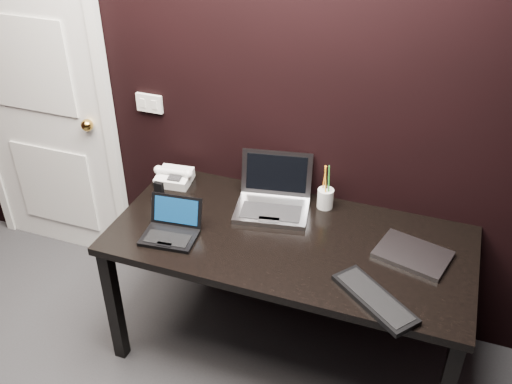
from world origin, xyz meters
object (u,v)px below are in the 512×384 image
(silver_laptop, at_px, (273,200))
(mobile_phone, at_px, (159,193))
(netbook, at_px, (171,230))
(pen_cup, at_px, (325,197))
(desk, at_px, (289,250))
(closed_laptop, at_px, (413,254))
(ext_keyboard, at_px, (375,299))
(desk_phone, at_px, (174,177))
(door, at_px, (38,98))

(silver_laptop, bearing_deg, mobile_phone, -167.15)
(netbook, height_order, pen_cup, pen_cup)
(desk, relative_size, silver_laptop, 4.10)
(desk, xyz_separation_m, closed_laptop, (0.56, 0.06, 0.09))
(silver_laptop, bearing_deg, pen_cup, 22.15)
(netbook, bearing_deg, silver_laptop, 45.29)
(ext_keyboard, relative_size, desk_phone, 1.76)
(desk, relative_size, closed_laptop, 4.70)
(closed_laptop, bearing_deg, netbook, -167.90)
(silver_laptop, relative_size, ext_keyboard, 1.05)
(mobile_phone, bearing_deg, pen_cup, 15.71)
(closed_laptop, bearing_deg, pen_cup, 152.35)
(mobile_phone, bearing_deg, desk, -5.79)
(netbook, relative_size, desk_phone, 1.23)
(door, bearing_deg, silver_laptop, -6.47)
(door, distance_m, desk_phone, 0.97)
(silver_laptop, distance_m, desk_phone, 0.58)
(mobile_phone, bearing_deg, silver_laptop, 12.85)
(silver_laptop, bearing_deg, netbook, -134.71)
(netbook, distance_m, pen_cup, 0.79)
(mobile_phone, bearing_deg, door, 161.84)
(netbook, relative_size, silver_laptop, 0.66)
(mobile_phone, height_order, pen_cup, pen_cup)
(door, bearing_deg, netbook, -26.24)
(ext_keyboard, relative_size, closed_laptop, 1.09)
(silver_laptop, distance_m, mobile_phone, 0.59)
(closed_laptop, height_order, mobile_phone, mobile_phone)
(silver_laptop, height_order, mobile_phone, silver_laptop)
(door, distance_m, ext_keyboard, 2.22)
(closed_laptop, bearing_deg, door, 171.85)
(netbook, height_order, closed_laptop, netbook)
(netbook, bearing_deg, ext_keyboard, -6.52)
(netbook, bearing_deg, pen_cup, 37.71)
(silver_laptop, xyz_separation_m, mobile_phone, (-0.58, -0.13, -0.01))
(desk_phone, bearing_deg, mobile_phone, -90.23)
(door, relative_size, netbook, 7.78)
(closed_laptop, xyz_separation_m, pen_cup, (-0.47, 0.25, 0.05))
(door, bearing_deg, pen_cup, -2.30)
(netbook, xyz_separation_m, desk_phone, (-0.20, 0.42, 0.01))
(desk_phone, relative_size, pen_cup, 0.93)
(pen_cup, bearing_deg, desk_phone, -175.91)
(netbook, xyz_separation_m, pen_cup, (0.62, 0.48, 0.02))
(desk_phone, bearing_deg, pen_cup, 4.09)
(closed_laptop, relative_size, mobile_phone, 3.61)
(ext_keyboard, xyz_separation_m, closed_laptop, (0.11, 0.35, -0.00))
(desk_phone, height_order, pen_cup, pen_cup)
(door, distance_m, pen_cup, 1.76)
(netbook, height_order, mobile_phone, netbook)
(ext_keyboard, distance_m, pen_cup, 0.70)
(netbook, bearing_deg, door, 153.76)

